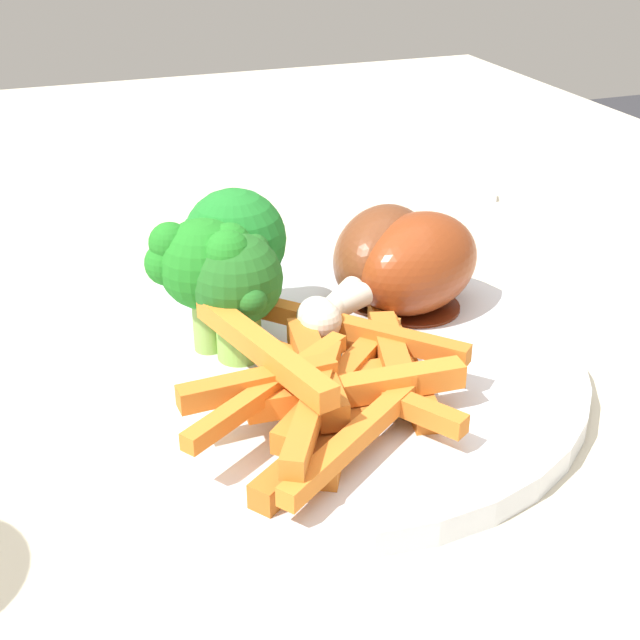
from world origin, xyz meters
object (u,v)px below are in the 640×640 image
(dinner_plate, at_px, (320,368))
(broccoli_floret_middle, at_px, (206,264))
(chicken_drumstick_far, at_px, (412,266))
(broccoli_floret_front, at_px, (234,283))
(fork, at_px, (367,191))
(chicken_drumstick_near, at_px, (378,258))
(carrot_fries_pile, at_px, (337,381))
(broccoli_floret_back, at_px, (237,240))
(dining_table, at_px, (343,470))

(dinner_plate, xyz_separation_m, broccoli_floret_middle, (0.02, 0.05, 0.05))
(chicken_drumstick_far, bearing_deg, broccoli_floret_front, 98.99)
(fork, bearing_deg, broccoli_floret_middle, 77.93)
(dinner_plate, relative_size, broccoli_floret_front, 4.03)
(chicken_drumstick_near, bearing_deg, fork, -21.54)
(broccoli_floret_middle, distance_m, fork, 0.28)
(carrot_fries_pile, xyz_separation_m, fork, (0.28, -0.13, -0.02))
(broccoli_floret_back, bearing_deg, broccoli_floret_front, 161.91)
(dining_table, xyz_separation_m, broccoli_floret_middle, (-0.02, 0.08, 0.15))
(dinner_plate, relative_size, broccoli_floret_back, 3.51)
(broccoli_floret_front, bearing_deg, carrot_fries_pile, -155.89)
(chicken_drumstick_near, distance_m, fork, 0.21)
(broccoli_floret_back, height_order, carrot_fries_pile, broccoli_floret_back)
(broccoli_floret_front, distance_m, chicken_drumstick_far, 0.10)
(broccoli_floret_middle, height_order, carrot_fries_pile, broccoli_floret_middle)
(broccoli_floret_front, distance_m, fork, 0.28)
(chicken_drumstick_far, bearing_deg, carrot_fries_pile, 137.04)
(broccoli_floret_middle, bearing_deg, dining_table, -74.27)
(broccoli_floret_middle, bearing_deg, chicken_drumstick_far, -86.85)
(broccoli_floret_front, relative_size, broccoli_floret_back, 0.87)
(broccoli_floret_middle, relative_size, carrot_fries_pile, 0.46)
(dining_table, distance_m, dinner_plate, 0.12)
(broccoli_floret_middle, bearing_deg, dinner_plate, -117.80)
(broccoli_floret_back, relative_size, carrot_fries_pile, 0.49)
(dining_table, xyz_separation_m, broccoli_floret_back, (0.00, 0.06, 0.15))
(chicken_drumstick_near, bearing_deg, dinner_plate, 132.69)
(dinner_plate, height_order, chicken_drumstick_near, chicken_drumstick_near)
(broccoli_floret_front, xyz_separation_m, fork, (0.22, -0.16, -0.05))
(dinner_plate, bearing_deg, broccoli_floret_front, 67.19)
(broccoli_floret_front, bearing_deg, dining_table, -64.96)
(dining_table, relative_size, dinner_plate, 5.13)
(broccoli_floret_front, xyz_separation_m, chicken_drumstick_near, (0.03, -0.09, -0.01))
(carrot_fries_pile, bearing_deg, broccoli_floret_front, 24.11)
(carrot_fries_pile, distance_m, chicken_drumstick_near, 0.11)
(broccoli_floret_back, distance_m, chicken_drumstick_far, 0.09)
(carrot_fries_pile, bearing_deg, chicken_drumstick_near, -32.74)
(broccoli_floret_front, distance_m, chicken_drumstick_near, 0.09)
(broccoli_floret_front, height_order, fork, broccoli_floret_front)
(broccoli_floret_back, height_order, fork, broccoli_floret_back)
(carrot_fries_pile, bearing_deg, fork, -25.40)
(broccoli_floret_front, xyz_separation_m, chicken_drumstick_far, (0.02, -0.10, -0.01))
(dining_table, relative_size, chicken_drumstick_far, 10.43)
(dining_table, height_order, broccoli_floret_middle, broccoli_floret_middle)
(broccoli_floret_back, height_order, chicken_drumstick_far, broccoli_floret_back)
(dinner_plate, height_order, fork, dinner_plate)
(carrot_fries_pile, distance_m, fork, 0.31)
(fork, bearing_deg, dinner_plate, 89.17)
(dinner_plate, height_order, broccoli_floret_back, broccoli_floret_back)
(broccoli_floret_front, xyz_separation_m, carrot_fries_pile, (-0.06, -0.03, -0.02))
(broccoli_floret_middle, height_order, chicken_drumstick_far, broccoli_floret_middle)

